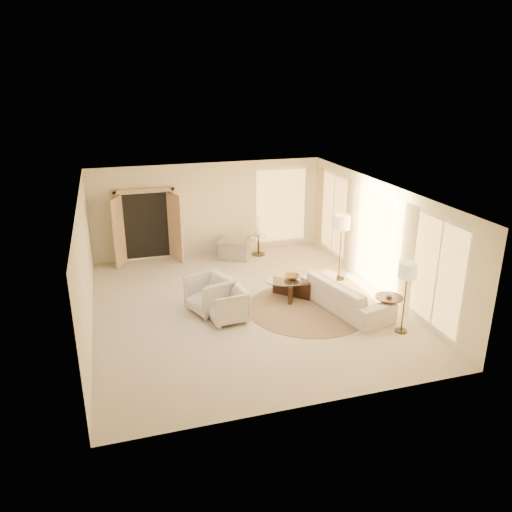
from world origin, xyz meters
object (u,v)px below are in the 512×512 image
object	(u,v)px
coffee_table	(292,285)
sofa	(346,294)
armchair_left	(210,292)
floor_lamp_far	(407,274)
side_table	(258,243)
end_vase	(389,294)
bowl	(292,277)
armchair_right	(227,303)
end_table	(388,304)
side_vase	(258,232)
accent_chair	(234,245)
floor_lamp_near	(342,225)

from	to	relation	value
coffee_table	sofa	bearing A→B (deg)	-44.76
armchair_left	floor_lamp_far	xyz separation A→B (m)	(3.74, -2.19, 0.88)
side_table	end_vase	xyz separation A→B (m)	(1.50, -5.03, 0.28)
sofa	bowl	distance (m)	1.40
armchair_right	side_table	size ratio (longest dim) A/B	1.37
sofa	end_table	size ratio (longest dim) A/B	3.96
sofa	armchair_left	xyz separation A→B (m)	(-3.09, 0.79, 0.11)
sofa	bowl	bearing A→B (deg)	31.93
sofa	end_vase	distance (m)	1.09
armchair_right	end_table	size ratio (longest dim) A/B	1.37
coffee_table	armchair_left	bearing A→B (deg)	-174.90
coffee_table	side_table	xyz separation A→B (m)	(0.12, 3.21, 0.06)
floor_lamp_far	side_vase	distance (m)	5.82
armchair_right	floor_lamp_far	size ratio (longest dim) A/B	0.53
sofa	accent_chair	distance (m)	4.41
floor_lamp_near	bowl	distance (m)	2.04
bowl	side_vase	world-z (taller)	side_vase
armchair_left	side_vase	distance (m)	4.07
armchair_left	bowl	distance (m)	2.12
side_table	floor_lamp_far	bearing A→B (deg)	-74.83
coffee_table	floor_lamp_far	size ratio (longest dim) A/B	0.98
end_vase	side_vase	xyz separation A→B (m)	(-1.50, 5.03, 0.07)
end_table	accent_chair	bearing A→B (deg)	115.12
end_table	bowl	bearing A→B (deg)	131.78
floor_lamp_near	sofa	bearing A→B (deg)	-111.03
armchair_right	floor_lamp_near	xyz separation A→B (m)	(3.47, 1.48, 1.11)
floor_lamp_far	end_vase	distance (m)	0.90
end_vase	side_vase	distance (m)	5.25
side_table	bowl	world-z (taller)	side_table
end_table	coffee_table	bearing A→B (deg)	131.78
end_table	floor_lamp_far	world-z (taller)	floor_lamp_far
end_table	side_vase	xyz separation A→B (m)	(-1.50, 5.03, 0.33)
floor_lamp_far	end_table	bearing A→B (deg)	91.52
floor_lamp_near	bowl	xyz separation A→B (m)	(-1.64, -0.71, -0.99)
armchair_left	side_table	bearing A→B (deg)	126.49
armchair_right	floor_lamp_near	distance (m)	3.93
accent_chair	coffee_table	size ratio (longest dim) A/B	0.60
end_table	sofa	bearing A→B (deg)	127.19
coffee_table	side_table	distance (m)	3.21
accent_chair	side_vase	world-z (taller)	side_vase
armchair_right	accent_chair	world-z (taller)	armchair_right
armchair_left	end_table	bearing A→B (deg)	46.14
armchair_left	end_vase	world-z (taller)	armchair_left
accent_chair	end_table	bearing A→B (deg)	138.30
armchair_left	floor_lamp_far	bearing A→B (deg)	39.44
sofa	floor_lamp_near	world-z (taller)	floor_lamp_near
end_table	floor_lamp_near	size ratio (longest dim) A/B	0.34
bowl	end_table	bearing A→B (deg)	-48.22
accent_chair	end_table	world-z (taller)	accent_chair
floor_lamp_far	end_vase	world-z (taller)	floor_lamp_far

